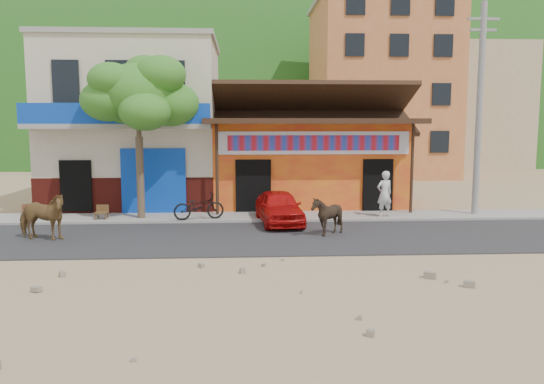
{
  "coord_description": "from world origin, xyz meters",
  "views": [
    {
      "loc": [
        -0.83,
        -13.91,
        3.52
      ],
      "look_at": [
        0.12,
        3.0,
        1.4
      ],
      "focal_mm": 35.0,
      "sensor_mm": 36.0,
      "label": 1
    }
  ],
  "objects_px": {
    "cow_dark": "(327,216)",
    "red_car": "(279,207)",
    "tree": "(139,137)",
    "pedestrian": "(384,194)",
    "cow_tan": "(41,216)",
    "utility_pole": "(479,110)",
    "scooter": "(199,206)",
    "cafe_chair_left": "(27,205)",
    "cafe_chair_right": "(101,206)"
  },
  "relations": [
    {
      "from": "scooter",
      "to": "cafe_chair_right",
      "type": "distance_m",
      "value": 3.59
    },
    {
      "from": "cow_tan",
      "to": "pedestrian",
      "type": "height_order",
      "value": "pedestrian"
    },
    {
      "from": "utility_pole",
      "to": "pedestrian",
      "type": "xyz_separation_m",
      "value": [
        -3.7,
        -0.46,
        -3.14
      ]
    },
    {
      "from": "utility_pole",
      "to": "cafe_chair_left",
      "type": "distance_m",
      "value": 17.58
    },
    {
      "from": "cow_dark",
      "to": "red_car",
      "type": "bearing_deg",
      "value": -145.96
    },
    {
      "from": "tree",
      "to": "cow_tan",
      "type": "height_order",
      "value": "tree"
    },
    {
      "from": "utility_pole",
      "to": "cafe_chair_right",
      "type": "height_order",
      "value": "utility_pole"
    },
    {
      "from": "red_car",
      "to": "cafe_chair_right",
      "type": "relative_size",
      "value": 3.67
    },
    {
      "from": "scooter",
      "to": "cafe_chair_left",
      "type": "xyz_separation_m",
      "value": [
        -6.58,
        1.15,
        -0.08
      ]
    },
    {
      "from": "tree",
      "to": "red_car",
      "type": "distance_m",
      "value": 5.75
    },
    {
      "from": "red_car",
      "to": "cow_dark",
      "type": "bearing_deg",
      "value": -63.04
    },
    {
      "from": "red_car",
      "to": "cafe_chair_left",
      "type": "height_order",
      "value": "red_car"
    },
    {
      "from": "tree",
      "to": "cafe_chair_right",
      "type": "relative_size",
      "value": 6.28
    },
    {
      "from": "tree",
      "to": "scooter",
      "type": "height_order",
      "value": "tree"
    },
    {
      "from": "cow_dark",
      "to": "red_car",
      "type": "distance_m",
      "value": 2.54
    },
    {
      "from": "utility_pole",
      "to": "cafe_chair_left",
      "type": "relative_size",
      "value": 9.79
    },
    {
      "from": "cafe_chair_left",
      "to": "scooter",
      "type": "bearing_deg",
      "value": -31.56
    },
    {
      "from": "utility_pole",
      "to": "pedestrian",
      "type": "relative_size",
      "value": 4.63
    },
    {
      "from": "red_car",
      "to": "cafe_chair_left",
      "type": "bearing_deg",
      "value": 163.62
    },
    {
      "from": "red_car",
      "to": "scooter",
      "type": "distance_m",
      "value": 2.95
    },
    {
      "from": "utility_pole",
      "to": "pedestrian",
      "type": "distance_m",
      "value": 4.87
    },
    {
      "from": "cow_dark",
      "to": "cafe_chair_right",
      "type": "relative_size",
      "value": 1.33
    },
    {
      "from": "tree",
      "to": "red_car",
      "type": "bearing_deg",
      "value": -11.89
    },
    {
      "from": "scooter",
      "to": "utility_pole",
      "type": "bearing_deg",
      "value": -101.2
    },
    {
      "from": "utility_pole",
      "to": "cow_tan",
      "type": "relative_size",
      "value": 4.62
    },
    {
      "from": "cafe_chair_left",
      "to": "cafe_chair_right",
      "type": "relative_size",
      "value": 0.86
    },
    {
      "from": "tree",
      "to": "scooter",
      "type": "relative_size",
      "value": 3.26
    },
    {
      "from": "tree",
      "to": "pedestrian",
      "type": "distance_m",
      "value": 9.35
    },
    {
      "from": "pedestrian",
      "to": "cow_dark",
      "type": "bearing_deg",
      "value": 29.58
    },
    {
      "from": "utility_pole",
      "to": "scooter",
      "type": "xyz_separation_m",
      "value": [
        -10.62,
        -0.7,
        -3.52
      ]
    },
    {
      "from": "tree",
      "to": "red_car",
      "type": "height_order",
      "value": "tree"
    },
    {
      "from": "red_car",
      "to": "cafe_chair_left",
      "type": "relative_size",
      "value": 4.3
    },
    {
      "from": "pedestrian",
      "to": "cafe_chair_left",
      "type": "distance_m",
      "value": 13.54
    },
    {
      "from": "cow_tan",
      "to": "pedestrian",
      "type": "relative_size",
      "value": 1.0
    },
    {
      "from": "cafe_chair_left",
      "to": "cafe_chair_right",
      "type": "height_order",
      "value": "cafe_chair_right"
    },
    {
      "from": "cow_dark",
      "to": "cafe_chair_left",
      "type": "distance_m",
      "value": 11.52
    },
    {
      "from": "cow_tan",
      "to": "cafe_chair_right",
      "type": "height_order",
      "value": "cow_tan"
    },
    {
      "from": "cow_tan",
      "to": "pedestrian",
      "type": "xyz_separation_m",
      "value": [
        11.48,
        3.12,
        0.21
      ]
    },
    {
      "from": "utility_pole",
      "to": "cow_dark",
      "type": "relative_size",
      "value": 6.29
    },
    {
      "from": "red_car",
      "to": "cafe_chair_right",
      "type": "height_order",
      "value": "red_car"
    },
    {
      "from": "cow_dark",
      "to": "cow_tan",
      "type": "bearing_deg",
      "value": -87.82
    },
    {
      "from": "cow_tan",
      "to": "cow_dark",
      "type": "relative_size",
      "value": 1.36
    },
    {
      "from": "cafe_chair_right",
      "to": "utility_pole",
      "type": "bearing_deg",
      "value": 0.46
    },
    {
      "from": "pedestrian",
      "to": "red_car",
      "type": "bearing_deg",
      "value": -7.06
    },
    {
      "from": "utility_pole",
      "to": "cow_tan",
      "type": "bearing_deg",
      "value": -166.73
    },
    {
      "from": "scooter",
      "to": "red_car",
      "type": "bearing_deg",
      "value": -116.06
    },
    {
      "from": "utility_pole",
      "to": "cow_dark",
      "type": "height_order",
      "value": "utility_pole"
    },
    {
      "from": "red_car",
      "to": "pedestrian",
      "type": "bearing_deg",
      "value": 5.29
    },
    {
      "from": "tree",
      "to": "cafe_chair_left",
      "type": "height_order",
      "value": "tree"
    },
    {
      "from": "red_car",
      "to": "cow_tan",
      "type": "bearing_deg",
      "value": -168.86
    }
  ]
}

